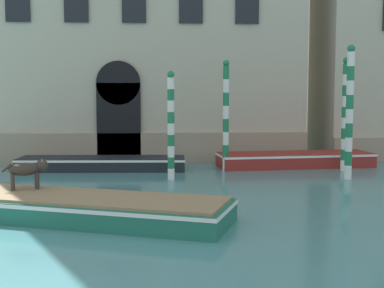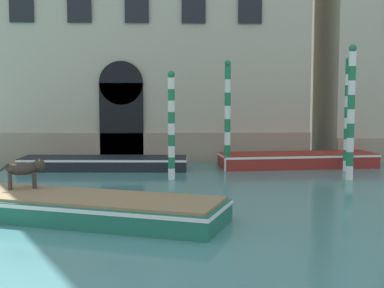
{
  "view_description": "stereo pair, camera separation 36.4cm",
  "coord_description": "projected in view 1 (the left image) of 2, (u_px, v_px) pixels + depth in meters",
  "views": [
    {
      "loc": [
        2.94,
        -4.28,
        2.77
      ],
      "look_at": [
        4.0,
        11.97,
        1.2
      ],
      "focal_mm": 50.0,
      "sensor_mm": 36.0,
      "label": 1
    },
    {
      "loc": [
        3.31,
        -4.3,
        2.77
      ],
      "look_at": [
        4.0,
        11.97,
        1.2
      ],
      "focal_mm": 50.0,
      "sensor_mm": 36.0,
      "label": 2
    }
  ],
  "objects": [
    {
      "name": "boat_foreground",
      "position": [
        87.0,
        207.0,
        11.63
      ],
      "size": [
        6.58,
        3.99,
        0.53
      ],
      "rotation": [
        0.0,
        0.0,
        -0.35
      ],
      "color": "#1E6651",
      "rests_on": "ground_plane"
    },
    {
      "name": "boat_moored_far",
      "position": [
        295.0,
        159.0,
        20.04
      ],
      "size": [
        5.92,
        2.25,
        0.52
      ],
      "rotation": [
        0.0,
        0.0,
        0.1
      ],
      "color": "maroon",
      "rests_on": "ground_plane"
    },
    {
      "name": "mooring_pole_2",
      "position": [
        345.0,
        114.0,
        18.86
      ],
      "size": [
        0.25,
        0.25,
        4.01
      ],
      "color": "white",
      "rests_on": "ground_plane"
    },
    {
      "name": "mooring_pole_3",
      "position": [
        226.0,
        115.0,
        18.79
      ],
      "size": [
        0.22,
        0.22,
        3.9
      ],
      "color": "white",
      "rests_on": "ground_plane"
    },
    {
      "name": "mooring_pole_1",
      "position": [
        350.0,
        112.0,
        16.94
      ],
      "size": [
        0.24,
        0.24,
        4.27
      ],
      "color": "white",
      "rests_on": "ground_plane"
    },
    {
      "name": "mooring_pole_0",
      "position": [
        171.0,
        125.0,
        16.92
      ],
      "size": [
        0.23,
        0.23,
        3.45
      ],
      "color": "white",
      "rests_on": "ground_plane"
    },
    {
      "name": "dog_on_deck",
      "position": [
        28.0,
        170.0,
        12.41
      ],
      "size": [
        1.03,
        0.5,
        0.7
      ],
      "rotation": [
        0.0,
        0.0,
        0.29
      ],
      "color": "#332D28",
      "rests_on": "boat_foreground"
    },
    {
      "name": "boat_moored_near_palazzo",
      "position": [
        102.0,
        163.0,
        19.21
      ],
      "size": [
        6.03,
        1.77,
        0.45
      ],
      "rotation": [
        0.0,
        0.0,
        -0.05
      ],
      "color": "black",
      "rests_on": "ground_plane"
    }
  ]
}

